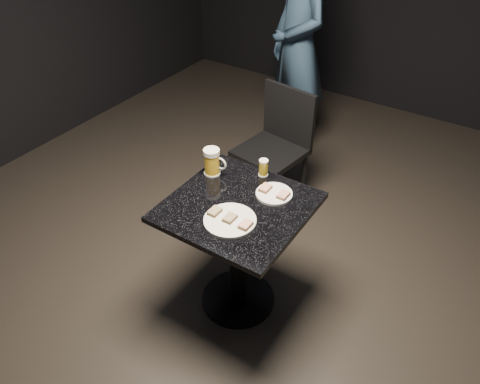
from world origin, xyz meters
The scene contains 10 objects.
floor centered at (0.00, 0.00, 0.00)m, with size 6.00×6.00×0.00m, color black.
plate_large centered at (0.04, -0.13, 0.76)m, with size 0.26×0.26×0.01m, color white.
plate_small centered at (0.12, 0.17, 0.76)m, with size 0.20×0.20×0.01m, color white.
patron centered at (-0.58, 1.76, 0.92)m, with size 0.67×0.44×1.84m, color navy.
table centered at (0.00, 0.00, 0.51)m, with size 0.70×0.70×0.75m.
beer_mug centered at (-0.27, 0.16, 0.83)m, with size 0.13×0.09×0.16m.
beer_tumbler centered at (-0.03, 0.30, 0.80)m, with size 0.06×0.06×0.10m.
chair centered at (-0.33, 1.01, 0.50)m, with size 0.49×0.49×0.89m.
canapes_on_plate_large centered at (0.04, -0.13, 0.77)m, with size 0.23×0.07×0.02m.
canapes_on_plate_small centered at (0.12, 0.17, 0.77)m, with size 0.16×0.07×0.02m.
Camera 1 is at (1.04, -1.56, 2.27)m, focal length 35.00 mm.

